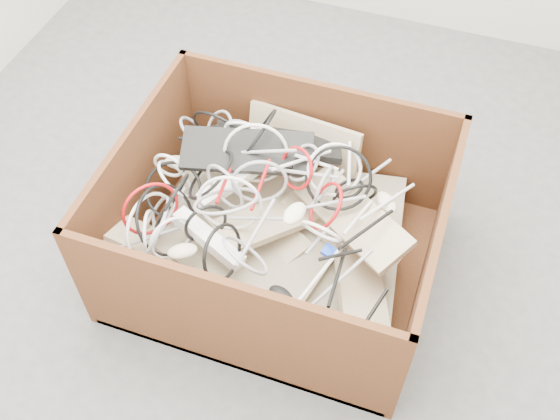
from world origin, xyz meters
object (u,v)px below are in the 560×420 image
(power_strip_left, at_px, (238,177))
(power_strip_right, at_px, (209,239))
(vga_plug, at_px, (329,252))
(cardboard_box, at_px, (274,240))

(power_strip_left, relative_size, power_strip_right, 1.09)
(power_strip_right, bearing_deg, power_strip_left, 108.53)
(power_strip_left, bearing_deg, vga_plug, -77.34)
(vga_plug, bearing_deg, cardboard_box, 166.00)
(cardboard_box, relative_size, power_strip_right, 3.89)
(power_strip_left, xyz_separation_m, power_strip_right, (-0.01, -0.25, -0.04))
(cardboard_box, bearing_deg, power_strip_left, 160.21)
(power_strip_left, xyz_separation_m, vga_plug, (0.39, -0.19, -0.01))
(power_strip_left, bearing_deg, cardboard_box, -71.46)
(power_strip_right, xyz_separation_m, vga_plug, (0.40, 0.07, 0.02))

